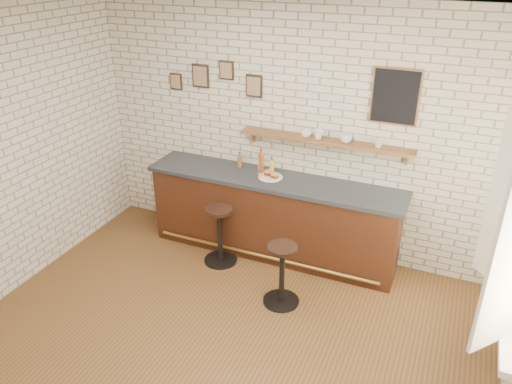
# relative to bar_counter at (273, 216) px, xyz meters

# --- Properties ---
(ground) EXTENTS (5.00, 5.00, 0.00)m
(ground) POSITION_rel_bar_counter_xyz_m (0.13, -1.70, -0.51)
(ground) COLOR brown
(ground) RESTS_ON ground
(bar_counter) EXTENTS (3.10, 0.65, 1.01)m
(bar_counter) POSITION_rel_bar_counter_xyz_m (0.00, 0.00, 0.00)
(bar_counter) COLOR #3D1D10
(bar_counter) RESTS_ON ground
(sandwich_plate) EXTENTS (0.28, 0.28, 0.01)m
(sandwich_plate) POSITION_rel_bar_counter_xyz_m (-0.04, 0.01, 0.51)
(sandwich_plate) COLOR white
(sandwich_plate) RESTS_ON bar_counter
(ciabatta_sandwich) EXTENTS (0.22, 0.15, 0.07)m
(ciabatta_sandwich) POSITION_rel_bar_counter_xyz_m (-0.03, 0.01, 0.55)
(ciabatta_sandwich) COLOR tan
(ciabatta_sandwich) RESTS_ON sandwich_plate
(potato_chips) EXTENTS (0.27, 0.17, 0.00)m
(potato_chips) POSITION_rel_bar_counter_xyz_m (-0.07, 0.01, 0.52)
(potato_chips) COLOR #EFA554
(potato_chips) RESTS_ON sandwich_plate
(bitters_bottle_brown) EXTENTS (0.06, 0.06, 0.20)m
(bitters_bottle_brown) POSITION_rel_bar_counter_xyz_m (-0.51, 0.15, 0.58)
(bitters_bottle_brown) COLOR brown
(bitters_bottle_brown) RESTS_ON bar_counter
(bitters_bottle_white) EXTENTS (0.06, 0.06, 0.22)m
(bitters_bottle_white) POSITION_rel_bar_counter_xyz_m (-0.23, 0.15, 0.59)
(bitters_bottle_white) COLOR beige
(bitters_bottle_white) RESTS_ON bar_counter
(bitters_bottle_amber) EXTENTS (0.06, 0.06, 0.27)m
(bitters_bottle_amber) POSITION_rel_bar_counter_xyz_m (-0.23, 0.15, 0.61)
(bitters_bottle_amber) COLOR #934317
(bitters_bottle_amber) RESTS_ON bar_counter
(condiment_bottle_yellow) EXTENTS (0.06, 0.06, 0.18)m
(condiment_bottle_yellow) POSITION_rel_bar_counter_xyz_m (-0.09, 0.15, 0.58)
(condiment_bottle_yellow) COLOR yellow
(condiment_bottle_yellow) RESTS_ON bar_counter
(bar_stool_left) EXTENTS (0.40, 0.40, 0.73)m
(bar_stool_left) POSITION_rel_bar_counter_xyz_m (-0.50, -0.45, -0.12)
(bar_stool_left) COLOR black
(bar_stool_left) RESTS_ON ground
(bar_stool_right) EXTENTS (0.40, 0.40, 0.71)m
(bar_stool_right) POSITION_rel_bar_counter_xyz_m (0.45, -0.88, -0.13)
(bar_stool_right) COLOR black
(bar_stool_right) RESTS_ON ground
(wall_shelf) EXTENTS (2.00, 0.18, 0.18)m
(wall_shelf) POSITION_rel_bar_counter_xyz_m (0.53, 0.20, 0.97)
(wall_shelf) COLOR brown
(wall_shelf) RESTS_ON ground
(shelf_cup_a) EXTENTS (0.12, 0.12, 0.09)m
(shelf_cup_a) POSITION_rel_bar_counter_xyz_m (0.31, 0.20, 1.04)
(shelf_cup_a) COLOR white
(shelf_cup_a) RESTS_ON wall_shelf
(shelf_cup_b) EXTENTS (0.16, 0.16, 0.10)m
(shelf_cup_b) POSITION_rel_bar_counter_xyz_m (0.45, 0.20, 1.05)
(shelf_cup_b) COLOR white
(shelf_cup_b) RESTS_ON wall_shelf
(shelf_cup_c) EXTENTS (0.13, 0.13, 0.10)m
(shelf_cup_c) POSITION_rel_bar_counter_xyz_m (0.77, 0.20, 1.04)
(shelf_cup_c) COLOR white
(shelf_cup_c) RESTS_ON wall_shelf
(shelf_cup_d) EXTENTS (0.10, 0.10, 0.09)m
(shelf_cup_d) POSITION_rel_bar_counter_xyz_m (1.12, 0.20, 1.04)
(shelf_cup_d) COLOR white
(shelf_cup_d) RESTS_ON wall_shelf
(back_wall_decor) EXTENTS (2.96, 0.02, 0.56)m
(back_wall_decor) POSITION_rel_bar_counter_xyz_m (0.36, 0.28, 1.54)
(back_wall_decor) COLOR black
(back_wall_decor) RESTS_ON ground
(window_sill) EXTENTS (0.20, 1.35, 0.06)m
(window_sill) POSITION_rel_bar_counter_xyz_m (2.53, -1.40, 0.39)
(window_sill) COLOR white
(window_sill) RESTS_ON ground
(book_lower) EXTENTS (0.26, 0.28, 0.02)m
(book_lower) POSITION_rel_bar_counter_xyz_m (2.51, -1.51, 0.43)
(book_lower) COLOR tan
(book_lower) RESTS_ON window_sill
(book_upper) EXTENTS (0.24, 0.27, 0.02)m
(book_upper) POSITION_rel_bar_counter_xyz_m (2.51, -1.50, 0.45)
(book_upper) COLOR tan
(book_upper) RESTS_ON book_lower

